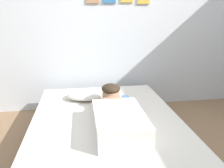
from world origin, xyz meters
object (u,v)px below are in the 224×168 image
Objects in this scene: pillow at (89,94)px; coffee_cup at (125,99)px; person_lying at (116,113)px; cell_phone at (122,116)px; bed at (106,134)px.

pillow is 4.16× the size of coffee_cup.
person_lying is 0.19m from cell_phone.
bed is at bearing -178.57° from cell_phone.
coffee_cup is (0.18, 0.48, -0.07)m from person_lying.
person_lying is 6.57× the size of cell_phone.
coffee_cup is at bearing 69.24° from person_lying.
cell_phone is at bearing -106.14° from coffee_cup.
person_lying reaches higher than cell_phone.
bed is 2.07× the size of person_lying.
pillow is at bearing 108.82° from person_lying.
pillow is at bearing 105.57° from bed.
pillow is (-0.14, 0.52, 0.24)m from bed.
pillow reaches higher than coffee_cup.
person_lying is (0.22, -0.66, 0.05)m from pillow.
pillow is 0.44m from coffee_cup.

